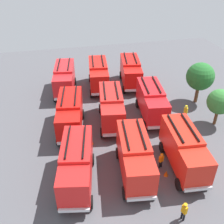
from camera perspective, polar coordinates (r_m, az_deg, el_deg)
ground_plane at (r=30.97m, az=0.00°, el=-2.17°), size 55.02×55.02×0.00m
fire_truck_0 at (r=36.92m, az=-10.38°, el=7.30°), size 7.48×3.59×3.88m
fire_truck_1 at (r=28.96m, az=-9.18°, el=-0.28°), size 7.49×3.63×3.88m
fire_truck_2 at (r=22.63m, az=-7.79°, el=-11.26°), size 7.53×3.83×3.88m
fire_truck_3 at (r=37.54m, az=-2.99°, el=8.26°), size 7.45×3.48×3.88m
fire_truck_4 at (r=29.72m, az=-0.16°, el=1.14°), size 7.49×3.62×3.88m
fire_truck_5 at (r=23.28m, az=5.00°, el=-9.53°), size 7.46×3.52×3.88m
fire_truck_6 at (r=38.55m, az=4.12°, el=8.90°), size 7.51×3.72×3.88m
fire_truck_7 at (r=31.19m, az=8.69°, el=2.39°), size 7.46×3.50×3.88m
fire_truck_8 at (r=24.78m, az=15.52°, el=-7.74°), size 7.40×3.30×3.88m
firefighter_0 at (r=28.01m, az=17.36°, el=-5.87°), size 0.42×0.28×1.70m
firefighter_2 at (r=21.54m, az=15.52°, el=-20.16°), size 0.48×0.37×1.78m
firefighter_3 at (r=25.02m, az=10.71°, el=-10.32°), size 0.37×0.48×1.63m
firefighter_4 at (r=32.24m, az=15.84°, el=0.13°), size 0.48×0.45×1.79m
tree_0 at (r=35.02m, az=18.76°, el=7.35°), size 3.53×3.53×5.48m
tree_1 at (r=31.43m, az=22.55°, el=2.05°), size 2.86×2.86×4.43m
traffic_cone_0 at (r=24.79m, az=11.78°, el=-13.00°), size 0.39×0.39×0.56m
traffic_cone_1 at (r=27.60m, az=-4.53°, el=-6.53°), size 0.44×0.44×0.63m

